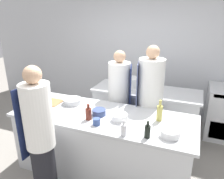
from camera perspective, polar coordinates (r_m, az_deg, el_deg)
ground_plane at (r=3.51m, az=-2.22°, el=-19.92°), size 16.00×16.00×0.00m
wall_back at (r=4.79m, az=7.92°, el=9.61°), size 8.00×0.06×2.80m
prep_counter at (r=3.24m, az=-2.33°, el=-13.76°), size 2.51×0.93×0.91m
pass_counter at (r=4.14m, az=8.63°, el=-5.94°), size 1.91×0.71×0.91m
chef_at_prep_near at (r=2.66m, az=-18.18°, el=-12.27°), size 0.34×0.33×1.74m
chef_at_stove at (r=3.64m, az=1.92°, el=-2.91°), size 0.40×0.39×1.67m
chef_at_pass_far at (r=3.42m, az=9.75°, el=-3.63°), size 0.43×0.41×1.79m
bottle_olive_oil at (r=2.88m, az=12.32°, el=-5.90°), size 0.07×0.07×0.28m
bottle_vinegar at (r=2.87m, az=-6.16°, el=-6.26°), size 0.08×0.08×0.21m
bottle_wine at (r=2.51m, az=9.23°, el=-10.68°), size 0.07×0.07×0.20m
bottle_cooking_oil at (r=2.52m, az=3.06°, el=-10.42°), size 0.07×0.07×0.19m
bowl_mixing_large at (r=2.99m, az=-3.44°, el=-5.95°), size 0.19×0.19×0.08m
bowl_prep_small at (r=2.85m, az=2.06°, el=-7.24°), size 0.20×0.20×0.09m
bowl_ceramic_blue at (r=2.60m, az=14.95°, el=-10.96°), size 0.22×0.22×0.08m
bowl_wooden_salad at (r=3.39m, az=-10.34°, el=-3.00°), size 0.28×0.28×0.08m
cup at (r=2.75m, az=-4.09°, el=-8.38°), size 0.10×0.10×0.09m
cutting_board at (r=3.54m, az=-16.05°, el=-3.10°), size 0.37×0.28×0.01m
stockpot at (r=4.04m, az=4.89°, el=1.87°), size 0.32×0.32×0.18m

